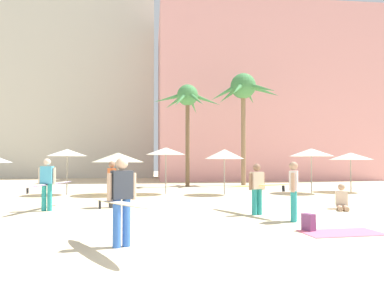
# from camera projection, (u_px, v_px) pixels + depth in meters

# --- Properties ---
(ground) EXTENTS (120.00, 120.00, 0.00)m
(ground) POSITION_uv_depth(u_px,v_px,m) (200.00, 256.00, 6.42)
(ground) COLOR beige
(hotel_pink) EXTENTS (20.38, 11.09, 16.09)m
(hotel_pink) POSITION_uv_depth(u_px,v_px,m) (259.00, 100.00, 36.99)
(hotel_pink) COLOR pink
(hotel_pink) RESTS_ON ground
(hotel_tower_gray) EXTENTS (16.47, 11.04, 36.09)m
(hotel_tower_gray) POSITION_uv_depth(u_px,v_px,m) (84.00, 25.00, 43.18)
(hotel_tower_gray) COLOR beige
(hotel_tower_gray) RESTS_ON ground
(palm_tree_far_left) EXTENTS (4.68, 4.20, 7.00)m
(palm_tree_far_left) POSITION_uv_depth(u_px,v_px,m) (187.00, 101.00, 24.86)
(palm_tree_far_left) COLOR brown
(palm_tree_far_left) RESTS_ON ground
(palm_tree_left) EXTENTS (5.32, 4.85, 8.16)m
(palm_tree_left) POSITION_uv_depth(u_px,v_px,m) (243.00, 92.00, 26.45)
(palm_tree_left) COLOR #896B4C
(palm_tree_left) RESTS_ON ground
(cafe_umbrella_0) EXTENTS (2.34, 2.34, 2.20)m
(cafe_umbrella_0) POSITION_uv_depth(u_px,v_px,m) (351.00, 156.00, 20.29)
(cafe_umbrella_0) COLOR gray
(cafe_umbrella_0) RESTS_ON ground
(cafe_umbrella_1) EXTENTS (2.34, 2.34, 2.40)m
(cafe_umbrella_1) POSITION_uv_depth(u_px,v_px,m) (311.00, 152.00, 19.51)
(cafe_umbrella_1) COLOR gray
(cafe_umbrella_1) RESTS_ON ground
(cafe_umbrella_2) EXTENTS (2.08, 2.08, 2.44)m
(cafe_umbrella_2) POSITION_uv_depth(u_px,v_px,m) (166.00, 151.00, 19.03)
(cafe_umbrella_2) COLOR gray
(cafe_umbrella_2) RESTS_ON ground
(cafe_umbrella_3) EXTENTS (2.05, 2.05, 2.34)m
(cafe_umbrella_3) POSITION_uv_depth(u_px,v_px,m) (224.00, 154.00, 18.64)
(cafe_umbrella_3) COLOR gray
(cafe_umbrella_3) RESTS_ON ground
(cafe_umbrella_4) EXTENTS (2.65, 2.65, 2.15)m
(cafe_umbrella_4) POSITION_uv_depth(u_px,v_px,m) (118.00, 157.00, 18.47)
(cafe_umbrella_4) COLOR gray
(cafe_umbrella_4) RESTS_ON ground
(cafe_umbrella_5) EXTENTS (2.01, 2.01, 2.34)m
(cafe_umbrella_5) POSITION_uv_depth(u_px,v_px,m) (67.00, 153.00, 18.50)
(cafe_umbrella_5) COLOR gray
(cafe_umbrella_5) RESTS_ON ground
(beach_towel) EXTENTS (1.92, 1.07, 0.01)m
(beach_towel) POSITION_uv_depth(u_px,v_px,m) (342.00, 233.00, 8.53)
(beach_towel) COLOR #EF6684
(beach_towel) RESTS_ON ground
(backpack) EXTENTS (0.32, 0.35, 0.42)m
(backpack) POSITION_uv_depth(u_px,v_px,m) (309.00, 223.00, 8.78)
(backpack) COLOR #713D6B
(backpack) RESTS_ON ground
(person_near_right) EXTENTS (1.59, 2.56, 1.77)m
(person_near_right) POSITION_uv_depth(u_px,v_px,m) (121.00, 199.00, 7.06)
(person_near_right) COLOR blue
(person_near_right) RESTS_ON ground
(person_mid_center) EXTENTS (1.13, 3.17, 1.79)m
(person_mid_center) POSITION_uv_depth(u_px,v_px,m) (48.00, 183.00, 12.53)
(person_mid_center) COLOR teal
(person_mid_center) RESTS_ON ground
(person_mid_left) EXTENTS (1.70, 2.92, 1.62)m
(person_mid_left) POSITION_uv_depth(u_px,v_px,m) (256.00, 186.00, 11.62)
(person_mid_left) COLOR teal
(person_mid_left) RESTS_ON ground
(person_mid_right) EXTENTS (0.72, 1.01, 0.90)m
(person_mid_right) POSITION_uv_depth(u_px,v_px,m) (342.00, 201.00, 12.83)
(person_mid_right) COLOR tan
(person_mid_right) RESTS_ON ground
(person_near_left) EXTENTS (0.38, 0.58, 1.69)m
(person_near_left) POSITION_uv_depth(u_px,v_px,m) (294.00, 189.00, 10.21)
(person_near_left) COLOR teal
(person_near_left) RESTS_ON ground
(person_far_left) EXTENTS (0.35, 0.60, 1.71)m
(person_far_left) POSITION_uv_depth(u_px,v_px,m) (112.00, 182.00, 13.33)
(person_far_left) COLOR #3D3D42
(person_far_left) RESTS_ON ground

